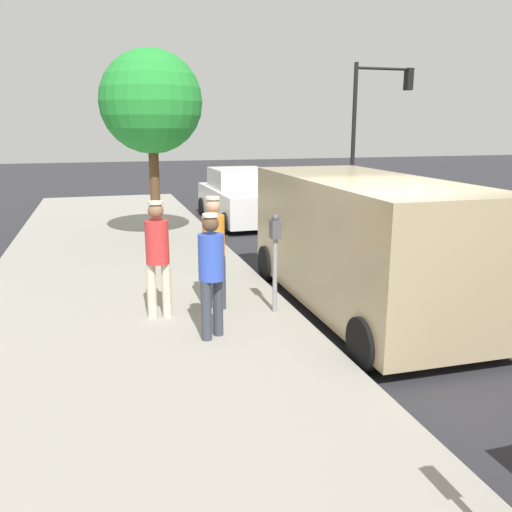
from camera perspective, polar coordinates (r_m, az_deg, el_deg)
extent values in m
plane|color=#2D2D33|center=(8.19, 12.96, -7.74)|extent=(80.00, 80.00, 0.00)
cube|color=#9E998E|center=(7.23, -12.52, -10.05)|extent=(5.00, 32.00, 0.15)
cylinder|color=gray|center=(8.17, 2.02, -2.08)|extent=(0.07, 0.07, 1.15)
cube|color=#4C4C51|center=(8.01, 2.07, 2.85)|extent=(0.14, 0.18, 0.28)
sphere|color=#47474C|center=(7.98, 2.08, 4.05)|extent=(0.12, 0.12, 0.12)
cylinder|color=#383D47|center=(8.41, -5.17, -2.76)|extent=(0.14, 0.14, 0.84)
cylinder|color=#383D47|center=(8.35, -3.70, -2.83)|extent=(0.14, 0.14, 0.84)
cylinder|color=orange|center=(8.20, -4.53, 2.17)|extent=(0.34, 0.34, 0.63)
sphere|color=tan|center=(8.12, -4.59, 5.36)|extent=(0.23, 0.23, 0.23)
cylinder|color=silver|center=(8.11, -4.61, 6.16)|extent=(0.22, 0.22, 0.04)
cylinder|color=#383D47|center=(7.17, -5.29, -5.81)|extent=(0.14, 0.14, 0.81)
cylinder|color=#383D47|center=(7.32, -4.07, -5.38)|extent=(0.14, 0.14, 0.81)
cylinder|color=blue|center=(7.04, -4.79, -0.12)|extent=(0.34, 0.34, 0.61)
sphere|color=brown|center=(6.95, -4.86, 3.45)|extent=(0.22, 0.22, 0.22)
cylinder|color=silver|center=(6.93, -4.88, 4.35)|extent=(0.21, 0.21, 0.04)
cylinder|color=beige|center=(8.08, -11.01, -3.65)|extent=(0.14, 0.14, 0.84)
cylinder|color=beige|center=(8.08, -9.45, -3.60)|extent=(0.14, 0.14, 0.84)
cylinder|color=red|center=(7.89, -10.46, 1.47)|extent=(0.34, 0.34, 0.63)
sphere|color=#8C6647|center=(7.81, -10.60, 4.76)|extent=(0.23, 0.23, 0.23)
cylinder|color=silver|center=(7.80, -10.64, 5.59)|extent=(0.22, 0.22, 0.04)
cube|color=tan|center=(8.72, 11.26, 1.68)|extent=(2.04, 5.21, 1.96)
cube|color=black|center=(6.60, 20.99, 0.68)|extent=(1.84, 0.09, 0.88)
cylinder|color=black|center=(7.82, 24.14, -7.02)|extent=(0.22, 0.68, 0.68)
cylinder|color=black|center=(6.80, 11.54, -9.12)|extent=(0.22, 0.68, 0.68)
cylinder|color=black|center=(11.11, 10.70, -0.11)|extent=(0.22, 0.68, 0.68)
cylinder|color=black|center=(10.42, 1.28, -0.79)|extent=(0.22, 0.68, 0.68)
cube|color=white|center=(16.71, -1.60, 5.65)|extent=(1.89, 4.43, 0.89)
cube|color=white|center=(16.83, -1.82, 8.25)|extent=(1.63, 2.00, 0.60)
cylinder|color=black|center=(15.47, 3.13, 3.83)|extent=(0.23, 0.60, 0.60)
cylinder|color=black|center=(14.97, -3.08, 3.50)|extent=(0.23, 0.60, 0.60)
cylinder|color=black|center=(18.56, -0.39, 5.50)|extent=(0.23, 0.60, 0.60)
cylinder|color=black|center=(18.15, -5.62, 5.25)|extent=(0.23, 0.60, 0.60)
cylinder|color=black|center=(21.09, 10.31, 12.54)|extent=(0.16, 0.16, 5.20)
cylinder|color=black|center=(21.75, 13.59, 18.76)|extent=(2.40, 0.10, 0.10)
cube|color=black|center=(22.22, 15.89, 17.60)|extent=(0.24, 0.32, 0.80)
sphere|color=red|center=(22.38, 15.70, 18.22)|extent=(0.17, 0.17, 0.17)
sphere|color=yellow|center=(22.36, 15.65, 17.59)|extent=(0.17, 0.17, 0.17)
sphere|color=green|center=(22.34, 15.61, 16.95)|extent=(0.17, 0.17, 0.17)
cylinder|color=brown|center=(13.44, -10.67, 6.84)|extent=(0.24, 0.24, 2.49)
sphere|color=green|center=(13.37, -11.07, 15.78)|extent=(2.42, 2.42, 2.42)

